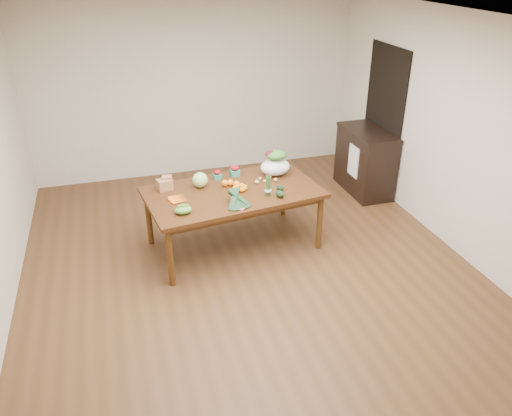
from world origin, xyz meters
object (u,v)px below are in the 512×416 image
object	(u,v)px
dining_table	(233,219)
cabbage	(200,180)
mandarin_cluster	(242,187)
salad_bag	(275,164)
cabinet	(365,161)
asparagus_bundle	(268,186)
kale_bunch	(238,200)
paper_bag	(165,184)

from	to	relation	value
dining_table	cabbage	size ratio (longest dim) A/B	10.98
dining_table	mandarin_cluster	bearing A→B (deg)	-25.54
cabbage	salad_bag	size ratio (longest dim) A/B	0.49
cabinet	asparagus_bundle	distance (m)	2.30
kale_bunch	asparagus_bundle	size ratio (longest dim) A/B	1.60
mandarin_cluster	asparagus_bundle	bearing A→B (deg)	-39.46
cabinet	salad_bag	distance (m)	1.83
dining_table	mandarin_cluster	size ratio (longest dim) A/B	11.10
mandarin_cluster	paper_bag	bearing A→B (deg)	161.63
dining_table	kale_bunch	bearing A→B (deg)	-103.39
cabinet	asparagus_bundle	xyz separation A→B (m)	(-1.90, -1.22, 0.40)
mandarin_cluster	salad_bag	size ratio (longest dim) A/B	0.48
mandarin_cluster	salad_bag	bearing A→B (deg)	31.81
paper_bag	salad_bag	xyz separation A→B (m)	(1.37, 0.04, 0.07)
paper_bag	salad_bag	bearing A→B (deg)	1.63
salad_bag	dining_table	bearing A→B (deg)	-154.88
paper_bag	kale_bunch	xyz separation A→B (m)	(0.71, -0.66, 0.00)
kale_bunch	asparagus_bundle	world-z (taller)	asparagus_bundle
cabinet	salad_bag	bearing A→B (deg)	-157.31
cabinet	salad_bag	world-z (taller)	salad_bag
mandarin_cluster	asparagus_bundle	distance (m)	0.34
paper_bag	cabbage	xyz separation A→B (m)	(0.41, -0.04, 0.01)
paper_bag	mandarin_cluster	size ratio (longest dim) A/B	1.24
dining_table	cabbage	distance (m)	0.61
cabbage	salad_bag	bearing A→B (deg)	4.96
dining_table	asparagus_bundle	bearing A→B (deg)	-41.99
mandarin_cluster	cabinet	bearing A→B (deg)	25.02
cabbage	cabinet	bearing A→B (deg)	16.46
salad_bag	paper_bag	bearing A→B (deg)	-178.37
cabinet	kale_bunch	distance (m)	2.71
paper_bag	kale_bunch	bearing A→B (deg)	-42.68
cabinet	asparagus_bundle	world-z (taller)	asparagus_bundle
salad_bag	mandarin_cluster	bearing A→B (deg)	-148.19
asparagus_bundle	cabinet	bearing A→B (deg)	24.91
cabinet	paper_bag	xyz separation A→B (m)	(-3.01, -0.72, 0.36)
dining_table	cabinet	xyz separation A→B (m)	(2.26, 0.98, 0.10)
mandarin_cluster	salad_bag	distance (m)	0.62
dining_table	kale_bunch	distance (m)	0.61
mandarin_cluster	salad_bag	world-z (taller)	salad_bag
paper_bag	cabinet	bearing A→B (deg)	13.52
mandarin_cluster	kale_bunch	xyz separation A→B (m)	(-0.14, -0.37, 0.03)
paper_bag	cabbage	bearing A→B (deg)	-6.22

